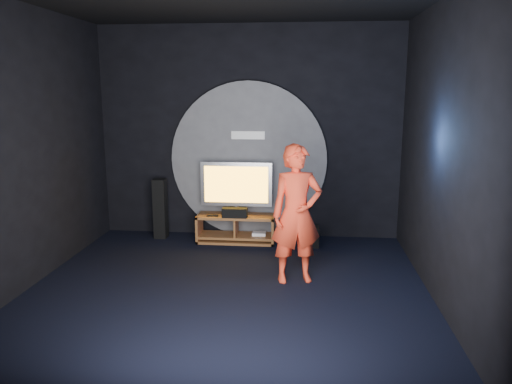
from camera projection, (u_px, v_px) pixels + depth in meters
floor at (227, 291)px, 6.20m from camera, size 5.00×5.00×0.00m
back_wall at (249, 133)px, 8.28m from camera, size 5.00×0.04×3.50m
front_wall at (167, 196)px, 3.41m from camera, size 5.00×0.04×3.50m
left_wall at (23, 149)px, 6.09m from camera, size 0.04×5.00×3.50m
right_wall at (444, 154)px, 5.61m from camera, size 0.04×5.00×3.50m
wall_disc_panel at (248, 160)px, 8.32m from camera, size 2.60×0.11×2.60m
media_console at (237, 230)px, 8.17m from camera, size 1.27×0.45×0.45m
tv at (236, 186)px, 8.09m from camera, size 1.16×0.22×0.86m
center_speaker at (235, 213)px, 7.97m from camera, size 0.40×0.15×0.15m
remote at (213, 216)px, 8.04m from camera, size 0.18×0.05×0.02m
tower_speaker_left at (160, 209)px, 8.35m from camera, size 0.20×0.22×1.00m
tower_speaker_right at (296, 209)px, 8.31m from camera, size 0.20×0.22×1.00m
subwoofer at (310, 236)px, 7.96m from camera, size 0.29×0.29×0.32m
player at (297, 214)px, 6.38m from camera, size 0.74×0.58×1.80m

